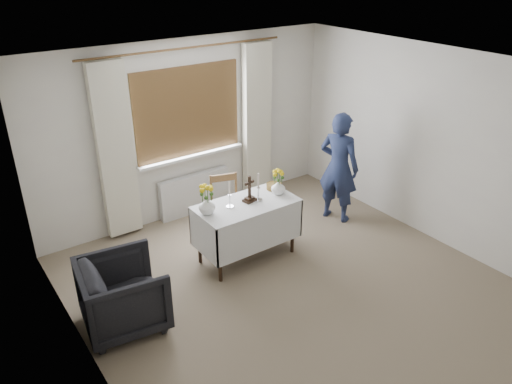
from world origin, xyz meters
The scene contains 12 objects.
ground centered at (0.00, 0.00, 0.00)m, with size 5.00×5.00×0.00m, color #806A58.
altar_table centered at (-0.06, 0.98, 0.38)m, with size 1.24×0.64×0.76m, color white.
wooden_chair centered at (0.01, 1.54, 0.43)m, with size 0.40×0.40×0.86m, color brown, non-canonical shape.
armchair centered at (-1.79, 0.68, 0.37)m, with size 0.80×0.82×0.75m, color black.
person centered at (1.56, 1.09, 0.79)m, with size 0.58×0.38×1.58m, color navy.
radiator centered at (0.00, 2.42, 0.30)m, with size 1.10×0.10×0.60m, color silver.
wooden_cross centered at (0.00, 1.01, 0.93)m, with size 0.15×0.11×0.33m, color black, non-canonical shape.
candlestick_left centered at (-0.28, 1.02, 0.93)m, with size 0.09×0.09×0.33m, color silver, non-canonical shape.
candlestick_right centered at (0.10, 0.97, 0.94)m, with size 0.10×0.10×0.35m, color silver, non-canonical shape.
flower_vase_left centered at (-0.58, 1.04, 0.86)m, with size 0.19×0.19×0.20m, color white.
flower_vase_right centered at (0.41, 0.97, 0.85)m, with size 0.17×0.17×0.18m, color white.
wicker_basket centered at (0.45, 1.11, 0.80)m, with size 0.19×0.19×0.07m, color brown.
Camera 1 is at (-3.06, -3.42, 3.53)m, focal length 35.00 mm.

